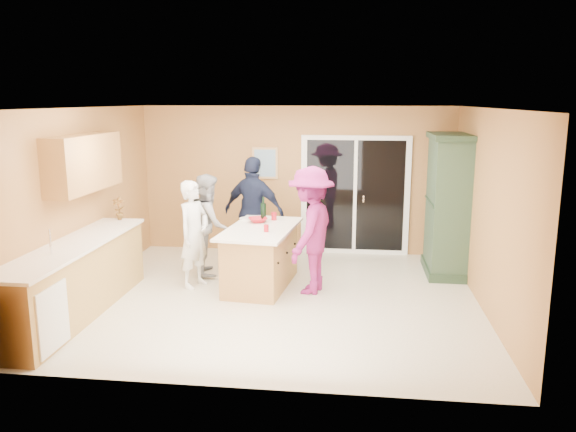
# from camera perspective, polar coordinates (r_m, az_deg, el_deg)

# --- Properties ---
(floor) EXTENTS (5.50, 5.50, 0.00)m
(floor) POSITION_cam_1_polar(r_m,az_deg,el_deg) (7.89, -1.18, -8.33)
(floor) COLOR beige
(floor) RESTS_ON ground
(ceiling) EXTENTS (5.50, 5.00, 0.10)m
(ceiling) POSITION_cam_1_polar(r_m,az_deg,el_deg) (7.41, -1.27, 10.92)
(ceiling) COLOR white
(ceiling) RESTS_ON wall_back
(wall_back) EXTENTS (5.50, 0.10, 2.60)m
(wall_back) POSITION_cam_1_polar(r_m,az_deg,el_deg) (9.99, 0.81, 3.66)
(wall_back) COLOR tan
(wall_back) RESTS_ON ground
(wall_front) EXTENTS (5.50, 0.10, 2.60)m
(wall_front) POSITION_cam_1_polar(r_m,az_deg,el_deg) (5.14, -5.17, -4.21)
(wall_front) COLOR tan
(wall_front) RESTS_ON ground
(wall_left) EXTENTS (0.10, 5.00, 2.60)m
(wall_left) POSITION_cam_1_polar(r_m,az_deg,el_deg) (8.38, -20.19, 1.35)
(wall_left) COLOR tan
(wall_left) RESTS_ON ground
(wall_right) EXTENTS (0.10, 5.00, 2.60)m
(wall_right) POSITION_cam_1_polar(r_m,az_deg,el_deg) (7.66, 19.61, 0.47)
(wall_right) COLOR tan
(wall_right) RESTS_ON ground
(left_cabinet_run) EXTENTS (0.65, 3.05, 1.24)m
(left_cabinet_run) POSITION_cam_1_polar(r_m,az_deg,el_deg) (7.53, -21.29, -6.42)
(left_cabinet_run) COLOR #AD8543
(left_cabinet_run) RESTS_ON floor
(upper_cabinets) EXTENTS (0.35, 1.60, 0.75)m
(upper_cabinets) POSITION_cam_1_polar(r_m,az_deg,el_deg) (8.04, -20.01, 5.11)
(upper_cabinets) COLOR #AD8543
(upper_cabinets) RESTS_ON wall_left
(sliding_door) EXTENTS (1.90, 0.07, 2.10)m
(sliding_door) POSITION_cam_1_polar(r_m,az_deg,el_deg) (9.93, 6.82, 2.08)
(sliding_door) COLOR white
(sliding_door) RESTS_ON floor
(framed_picture) EXTENTS (0.46, 0.04, 0.56)m
(framed_picture) POSITION_cam_1_polar(r_m,az_deg,el_deg) (10.00, -2.35, 5.40)
(framed_picture) COLOR tan
(framed_picture) RESTS_ON wall_back
(kitchen_island) EXTENTS (1.09, 1.77, 0.89)m
(kitchen_island) POSITION_cam_1_polar(r_m,az_deg,el_deg) (8.27, -2.78, -4.35)
(kitchen_island) COLOR #AD8543
(kitchen_island) RESTS_ON floor
(green_hutch) EXTENTS (0.63, 1.20, 2.20)m
(green_hutch) POSITION_cam_1_polar(r_m,az_deg,el_deg) (9.09, 15.91, 0.93)
(green_hutch) COLOR #243A27
(green_hutch) RESTS_ON floor
(woman_white) EXTENTS (0.56, 0.67, 1.57)m
(woman_white) POSITION_cam_1_polar(r_m,az_deg,el_deg) (8.27, -9.53, -1.84)
(woman_white) COLOR white
(woman_white) RESTS_ON floor
(woman_grey) EXTENTS (0.80, 0.91, 1.58)m
(woman_grey) POSITION_cam_1_polar(r_m,az_deg,el_deg) (8.86, -8.09, -0.84)
(woman_grey) COLOR #9D9D9F
(woman_grey) RESTS_ON floor
(woman_navy) EXTENTS (1.14, 0.74, 1.81)m
(woman_navy) POSITION_cam_1_polar(r_m,az_deg,el_deg) (9.19, -3.48, 0.43)
(woman_navy) COLOR #1A1F3A
(woman_navy) RESTS_ON floor
(woman_magenta) EXTENTS (0.93, 1.29, 1.80)m
(woman_magenta) POSITION_cam_1_polar(r_m,az_deg,el_deg) (7.90, 2.32, -1.47)
(woman_magenta) COLOR #8D1E69
(woman_magenta) RESTS_ON floor
(serving_bowl) EXTENTS (0.38, 0.38, 0.07)m
(serving_bowl) POSITION_cam_1_polar(r_m,az_deg,el_deg) (8.49, -3.08, -0.40)
(serving_bowl) COLOR #AD131D
(serving_bowl) RESTS_ON kitchen_island
(tulip_vase) EXTENTS (0.19, 0.14, 0.34)m
(tulip_vase) POSITION_cam_1_polar(r_m,az_deg,el_deg) (8.75, -16.81, 0.74)
(tulip_vase) COLOR #AD1E11
(tulip_vase) RESTS_ON left_cabinet_run
(tumbler_near) EXTENTS (0.08, 0.08, 0.12)m
(tumbler_near) POSITION_cam_1_polar(r_m,az_deg,el_deg) (8.63, -1.44, -0.01)
(tumbler_near) COLOR #AD131D
(tumbler_near) RESTS_ON kitchen_island
(tumbler_far) EXTENTS (0.07, 0.07, 0.10)m
(tumbler_far) POSITION_cam_1_polar(r_m,az_deg,el_deg) (7.88, -2.22, -1.25)
(tumbler_far) COLOR #AD131D
(tumbler_far) RESTS_ON kitchen_island
(wine_bottle) EXTENTS (0.08, 0.08, 0.36)m
(wine_bottle) POSITION_cam_1_polar(r_m,az_deg,el_deg) (8.60, -2.52, 0.48)
(wine_bottle) COLOR black
(wine_bottle) RESTS_ON kitchen_island
(white_plate) EXTENTS (0.24, 0.24, 0.02)m
(white_plate) POSITION_cam_1_polar(r_m,az_deg,el_deg) (8.73, -4.17, -0.26)
(white_plate) COLOR silver
(white_plate) RESTS_ON kitchen_island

